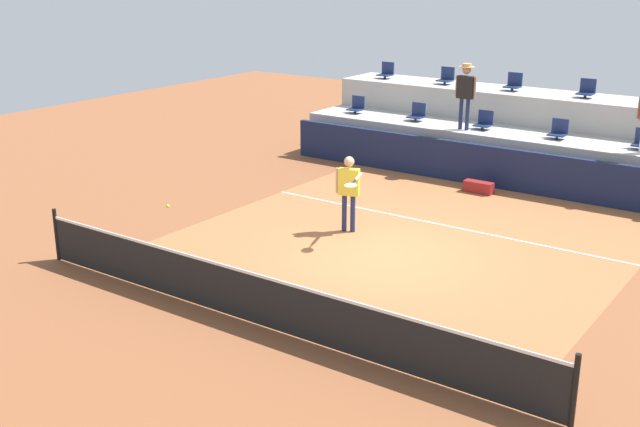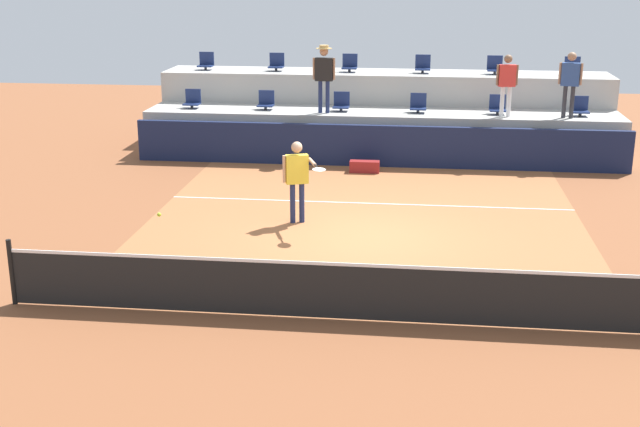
# 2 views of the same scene
# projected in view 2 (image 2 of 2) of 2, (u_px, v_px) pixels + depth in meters

# --- Properties ---
(ground_plane) EXTENTS (40.00, 40.00, 0.00)m
(ground_plane) POSITION_uv_depth(u_px,v_px,m) (361.00, 237.00, 16.45)
(ground_plane) COLOR brown
(court_inner_paint) EXTENTS (9.00, 10.00, 0.01)m
(court_inner_paint) POSITION_uv_depth(u_px,v_px,m) (364.00, 222.00, 17.40)
(court_inner_paint) COLOR #A36038
(court_inner_paint) RESTS_ON ground_plane
(court_service_line) EXTENTS (9.00, 0.06, 0.00)m
(court_service_line) POSITION_uv_depth(u_px,v_px,m) (369.00, 203.00, 18.73)
(court_service_line) COLOR silver
(court_service_line) RESTS_ON ground_plane
(tennis_net) EXTENTS (10.48, 0.08, 1.07)m
(tennis_net) POSITION_uv_depth(u_px,v_px,m) (342.00, 289.00, 12.51)
(tennis_net) COLOR black
(tennis_net) RESTS_ON ground_plane
(sponsor_backboard) EXTENTS (13.00, 0.16, 1.10)m
(sponsor_backboard) POSITION_uv_depth(u_px,v_px,m) (378.00, 146.00, 22.00)
(sponsor_backboard) COLOR #141E42
(sponsor_backboard) RESTS_ON ground_plane
(seating_tier_lower) EXTENTS (13.00, 1.80, 1.25)m
(seating_tier_lower) POSITION_uv_depth(u_px,v_px,m) (380.00, 134.00, 23.21)
(seating_tier_lower) COLOR #ADAAA3
(seating_tier_lower) RESTS_ON ground_plane
(seating_tier_upper) EXTENTS (13.00, 1.80, 2.10)m
(seating_tier_upper) POSITION_uv_depth(u_px,v_px,m) (384.00, 108.00, 24.80)
(seating_tier_upper) COLOR #ADAAA3
(seating_tier_upper) RESTS_ON ground_plane
(stadium_chair_lower_far_left) EXTENTS (0.44, 0.40, 0.52)m
(stadium_chair_lower_far_left) POSITION_uv_depth(u_px,v_px,m) (192.00, 100.00, 23.51)
(stadium_chair_lower_far_left) COLOR #2D2D33
(stadium_chair_lower_far_left) RESTS_ON seating_tier_lower
(stadium_chair_lower_left) EXTENTS (0.44, 0.40, 0.52)m
(stadium_chair_lower_left) POSITION_uv_depth(u_px,v_px,m) (266.00, 102.00, 23.27)
(stadium_chair_lower_left) COLOR #2D2D33
(stadium_chair_lower_left) RESTS_ON seating_tier_lower
(stadium_chair_lower_mid_left) EXTENTS (0.44, 0.40, 0.52)m
(stadium_chair_lower_mid_left) POSITION_uv_depth(u_px,v_px,m) (341.00, 103.00, 23.03)
(stadium_chair_lower_mid_left) COLOR #2D2D33
(stadium_chair_lower_mid_left) RESTS_ON seating_tier_lower
(stadium_chair_lower_mid_right) EXTENTS (0.44, 0.40, 0.52)m
(stadium_chair_lower_mid_right) POSITION_uv_depth(u_px,v_px,m) (418.00, 105.00, 22.79)
(stadium_chair_lower_mid_right) COLOR #2D2D33
(stadium_chair_lower_mid_right) RESTS_ON seating_tier_lower
(stadium_chair_lower_right) EXTENTS (0.44, 0.40, 0.52)m
(stadium_chair_lower_right) POSITION_uv_depth(u_px,v_px,m) (498.00, 106.00, 22.54)
(stadium_chair_lower_right) COLOR #2D2D33
(stadium_chair_lower_right) RESTS_ON seating_tier_lower
(stadium_chair_lower_far_right) EXTENTS (0.44, 0.40, 0.52)m
(stadium_chair_lower_far_right) POSITION_uv_depth(u_px,v_px,m) (580.00, 108.00, 22.29)
(stadium_chair_lower_far_right) COLOR #2D2D33
(stadium_chair_lower_far_right) RESTS_ON seating_tier_lower
(stadium_chair_upper_far_left) EXTENTS (0.44, 0.40, 0.52)m
(stadium_chair_upper_far_left) POSITION_uv_depth(u_px,v_px,m) (206.00, 62.00, 24.98)
(stadium_chair_upper_far_left) COLOR #2D2D33
(stadium_chair_upper_far_left) RESTS_ON seating_tier_upper
(stadium_chair_upper_left) EXTENTS (0.44, 0.40, 0.52)m
(stadium_chair_upper_left) POSITION_uv_depth(u_px,v_px,m) (276.00, 63.00, 24.74)
(stadium_chair_upper_left) COLOR #2D2D33
(stadium_chair_upper_left) RESTS_ON seating_tier_upper
(stadium_chair_upper_mid_left) EXTENTS (0.44, 0.40, 0.52)m
(stadium_chair_upper_mid_left) POSITION_uv_depth(u_px,v_px,m) (350.00, 64.00, 24.49)
(stadium_chair_upper_mid_left) COLOR #2D2D33
(stadium_chair_upper_mid_left) RESTS_ON seating_tier_upper
(stadium_chair_upper_mid_right) EXTENTS (0.44, 0.40, 0.52)m
(stadium_chair_upper_mid_right) POSITION_uv_depth(u_px,v_px,m) (423.00, 65.00, 24.24)
(stadium_chair_upper_mid_right) COLOR #2D2D33
(stadium_chair_upper_mid_right) RESTS_ON seating_tier_upper
(stadium_chair_upper_right) EXTENTS (0.44, 0.40, 0.52)m
(stadium_chair_upper_right) POSITION_uv_depth(u_px,v_px,m) (495.00, 67.00, 24.01)
(stadium_chair_upper_right) COLOR #2D2D33
(stadium_chair_upper_right) RESTS_ON seating_tier_upper
(stadium_chair_upper_far_right) EXTENTS (0.44, 0.40, 0.52)m
(stadium_chair_upper_far_right) POSITION_uv_depth(u_px,v_px,m) (573.00, 68.00, 23.76)
(stadium_chair_upper_far_right) COLOR #2D2D33
(stadium_chair_upper_far_right) RESTS_ON seating_tier_upper
(tennis_player) EXTENTS (1.02, 1.13, 1.71)m
(tennis_player) POSITION_uv_depth(u_px,v_px,m) (298.00, 174.00, 17.05)
(tennis_player) COLOR navy
(tennis_player) RESTS_ON ground_plane
(spectator_with_hat) EXTENTS (0.61, 0.43, 1.82)m
(spectator_with_hat) POSITION_uv_depth(u_px,v_px,m) (324.00, 71.00, 22.45)
(spectator_with_hat) COLOR navy
(spectator_with_hat) RESTS_ON seating_tier_lower
(spectator_in_white) EXTENTS (0.58, 0.24, 1.63)m
(spectator_in_white) POSITION_uv_depth(u_px,v_px,m) (507.00, 80.00, 21.94)
(spectator_in_white) COLOR white
(spectator_in_white) RESTS_ON seating_tier_lower
(spectator_in_grey) EXTENTS (0.60, 0.27, 1.72)m
(spectator_in_grey) POSITION_uv_depth(u_px,v_px,m) (570.00, 78.00, 21.74)
(spectator_in_grey) COLOR #2D2D33
(spectator_in_grey) RESTS_ON seating_tier_lower
(tennis_ball) EXTENTS (0.07, 0.07, 0.07)m
(tennis_ball) POSITION_uv_depth(u_px,v_px,m) (159.00, 215.00, 13.67)
(tennis_ball) COLOR #CCE033
(equipment_bag) EXTENTS (0.76, 0.28, 0.30)m
(equipment_bag) POSITION_uv_depth(u_px,v_px,m) (365.00, 167.00, 21.47)
(equipment_bag) COLOR maroon
(equipment_bag) RESTS_ON ground_plane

